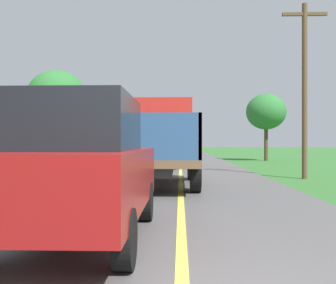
% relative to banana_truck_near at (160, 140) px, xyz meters
% --- Properties ---
extents(banana_truck_near, '(2.38, 5.82, 2.80)m').
position_rel_banana_truck_near_xyz_m(banana_truck_near, '(0.00, 0.00, 0.00)').
color(banana_truck_near, '#2D2D30').
rests_on(banana_truck_near, road_surface).
extents(banana_truck_far, '(2.38, 5.82, 2.80)m').
position_rel_banana_truck_near_xyz_m(banana_truck_far, '(-0.32, 9.24, -0.01)').
color(banana_truck_far, '#2D2D30').
rests_on(banana_truck_far, road_surface).
extents(utility_pole_roadside, '(1.69, 0.20, 6.65)m').
position_rel_banana_truck_near_xyz_m(utility_pole_roadside, '(5.39, 2.27, 2.10)').
color(utility_pole_roadside, brown).
rests_on(utility_pole_roadside, ground).
extents(roadside_tree_near_left, '(2.95, 2.95, 4.98)m').
position_rel_banana_truck_near_xyz_m(roadside_tree_near_left, '(7.07, 16.62, 2.16)').
color(roadside_tree_near_left, '#4C3823').
rests_on(roadside_tree_near_left, ground).
extents(roadside_tree_mid_right, '(3.66, 3.66, 5.92)m').
position_rel_banana_truck_near_xyz_m(roadside_tree_mid_right, '(-7.13, 11.75, 2.78)').
color(roadside_tree_mid_right, '#4C3823').
rests_on(roadside_tree_mid_right, ground).
extents(following_car, '(1.74, 4.10, 1.92)m').
position_rel_banana_truck_near_xyz_m(following_car, '(-0.67, -7.48, -0.40)').
color(following_car, maroon).
rests_on(following_car, road_surface).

